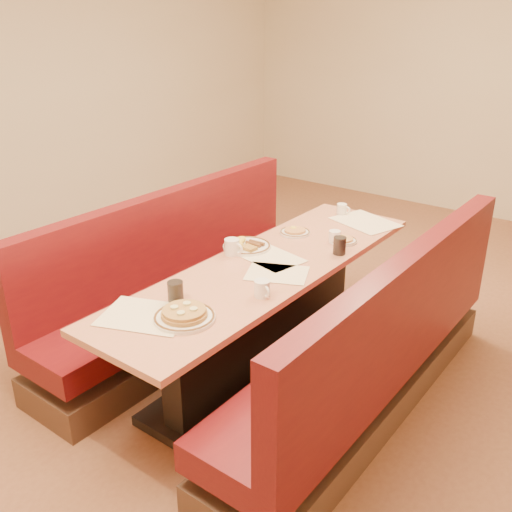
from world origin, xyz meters
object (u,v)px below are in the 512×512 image
Objects in this scene: eggs_plate at (246,245)px; coffee_mug_c at (335,237)px; booth_left at (185,289)px; pancake_plate at (184,315)px; coffee_mug_d at (342,209)px; coffee_mug_a at (262,288)px; coffee_mug_b at (232,247)px; booth_right at (372,358)px; soda_tumbler_near at (175,292)px; soda_tumbler_mid at (340,246)px; diner_table at (268,318)px.

coffee_mug_c reaches higher than eggs_plate.
booth_left is 1.12m from coffee_mug_c.
pancake_plate is 2.86× the size of coffee_mug_d.
booth_left is 1.11m from coffee_mug_a.
coffee_mug_d is at bearing 82.05° from coffee_mug_b.
coffee_mug_a is (0.96, -0.37, 0.44)m from booth_left.
booth_right reaches higher than eggs_plate.
pancake_plate is 2.62× the size of coffee_mug_a.
soda_tumbler_near is 1.16m from soda_tumbler_mid.
coffee_mug_d is 0.97× the size of soda_tumbler_mid.
soda_tumbler_mid is at bearing -69.92° from coffee_mug_d.
booth_right reaches higher than diner_table.
coffee_mug_d is (0.17, 0.98, 0.02)m from eggs_plate.
booth_left is at bearing 180.00° from booth_right.
coffee_mug_d is (-0.17, 1.91, 0.02)m from pancake_plate.
soda_tumbler_mid is at bearing 71.49° from soda_tumbler_near.
coffee_mug_a reaches higher than pancake_plate.
booth_right is at bearing -41.15° from soda_tumbler_mid.
pancake_plate is 2.70× the size of soda_tumbler_near.
coffee_mug_c is 0.59m from coffee_mug_d.
soda_tumbler_near is at bearing -98.12° from coffee_mug_d.
soda_tumbler_mid is at bearing 57.71° from diner_table.
coffee_mug_c is (0.87, 0.56, 0.43)m from booth_left.
pancake_plate is 1.92m from coffee_mug_d.
soda_tumbler_near is at bearing -75.58° from coffee_mug_b.
coffee_mug_d is at bearing 80.39° from eggs_plate.
coffee_mug_d is at bearing 127.19° from coffee_mug_a.
soda_tumbler_mid is at bearing 80.87° from pancake_plate.
booth_right is 18.40× the size of coffee_mug_b.
booth_left is 18.40× the size of coffee_mug_b.
pancake_plate is 0.21m from soda_tumbler_near.
pancake_plate is at bearing -85.44° from diner_table.
booth_right is at bearing -23.82° from coffee_mug_c.
booth_right is 1.45m from coffee_mug_d.
coffee_mug_c is at bearing 32.69° from booth_left.
booth_right is 22.84× the size of coffee_mug_d.
diner_table is at bearing 180.00° from booth_right.
coffee_mug_d is 1.79m from soda_tumbler_near.
coffee_mug_c is (0.41, 0.44, 0.02)m from eggs_plate.
pancake_plate is 1.00× the size of eggs_plate.
booth_right reaches higher than coffee_mug_d.
diner_table is 0.82m from soda_tumbler_near.
coffee_mug_d is at bearing 118.15° from soda_tumbler_mid.
diner_table is at bearing 81.03° from soda_tumbler_near.
coffee_mug_d is at bearing 60.42° from booth_left.
coffee_mug_b is (-0.00, -0.14, 0.03)m from eggs_plate.
coffee_mug_b is 0.68m from soda_tumbler_mid.
booth_left is at bearing -176.48° from coffee_mug_a.
eggs_plate is at bearing -151.69° from soda_tumbler_mid.
coffee_mug_a is 0.88× the size of coffee_mug_b.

